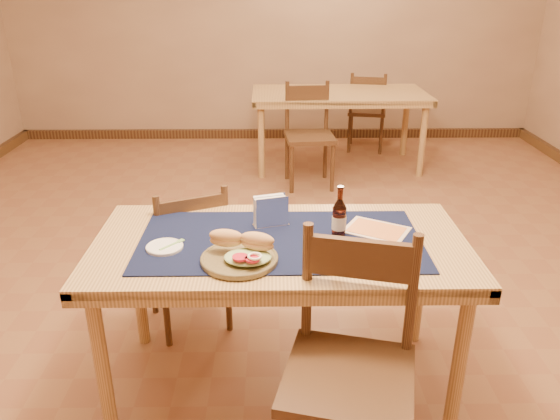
{
  "coord_description": "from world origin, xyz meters",
  "views": [
    {
      "loc": [
        -0.03,
        -2.89,
        1.79
      ],
      "look_at": [
        0.0,
        -0.7,
        0.85
      ],
      "focal_mm": 35.0,
      "sensor_mm": 36.0,
      "label": 1
    }
  ],
  "objects_px": {
    "napkin_holder": "(271,212)",
    "beer_bottle": "(339,219)",
    "main_table": "(280,258)",
    "chair_main_far": "(189,254)",
    "back_table": "(339,100)",
    "chair_main_near": "(350,365)",
    "sandwich_plate": "(242,254)"
  },
  "relations": [
    {
      "from": "main_table",
      "to": "chair_main_far",
      "type": "distance_m",
      "value": 0.7
    },
    {
      "from": "back_table",
      "to": "beer_bottle",
      "type": "distance_m",
      "value": 3.23
    },
    {
      "from": "beer_bottle",
      "to": "napkin_holder",
      "type": "xyz_separation_m",
      "value": [
        -0.29,
        0.12,
        -0.02
      ]
    },
    {
      "from": "back_table",
      "to": "chair_main_far",
      "type": "bearing_deg",
      "value": -111.71
    },
    {
      "from": "sandwich_plate",
      "to": "main_table",
      "type": "bearing_deg",
      "value": 50.86
    },
    {
      "from": "napkin_holder",
      "to": "beer_bottle",
      "type": "bearing_deg",
      "value": -22.66
    },
    {
      "from": "back_table",
      "to": "chair_main_near",
      "type": "xyz_separation_m",
      "value": [
        -0.38,
        -3.74,
        -0.16
      ]
    },
    {
      "from": "back_table",
      "to": "chair_main_far",
      "type": "distance_m",
      "value": 2.98
    },
    {
      "from": "back_table",
      "to": "chair_main_far",
      "type": "relative_size",
      "value": 2.0
    },
    {
      "from": "sandwich_plate",
      "to": "napkin_holder",
      "type": "bearing_deg",
      "value": 71.18
    },
    {
      "from": "chair_main_far",
      "to": "sandwich_plate",
      "type": "height_order",
      "value": "sandwich_plate"
    },
    {
      "from": "beer_bottle",
      "to": "napkin_holder",
      "type": "bearing_deg",
      "value": 157.34
    },
    {
      "from": "back_table",
      "to": "chair_main_far",
      "type": "xyz_separation_m",
      "value": [
        -1.1,
        -2.76,
        -0.23
      ]
    },
    {
      "from": "chair_main_near",
      "to": "sandwich_plate",
      "type": "distance_m",
      "value": 0.59
    },
    {
      "from": "main_table",
      "to": "sandwich_plate",
      "type": "bearing_deg",
      "value": -129.14
    },
    {
      "from": "chair_main_far",
      "to": "napkin_holder",
      "type": "height_order",
      "value": "napkin_holder"
    },
    {
      "from": "chair_main_far",
      "to": "napkin_holder",
      "type": "bearing_deg",
      "value": -36.11
    },
    {
      "from": "chair_main_near",
      "to": "beer_bottle",
      "type": "distance_m",
      "value": 0.64
    },
    {
      "from": "sandwich_plate",
      "to": "napkin_holder",
      "type": "distance_m",
      "value": 0.36
    },
    {
      "from": "napkin_holder",
      "to": "chair_main_far",
      "type": "bearing_deg",
      "value": 143.89
    },
    {
      "from": "main_table",
      "to": "napkin_holder",
      "type": "bearing_deg",
      "value": 105.42
    },
    {
      "from": "back_table",
      "to": "beer_bottle",
      "type": "xyz_separation_m",
      "value": [
        -0.37,
        -3.2,
        0.17
      ]
    },
    {
      "from": "beer_bottle",
      "to": "napkin_holder",
      "type": "relative_size",
      "value": 1.37
    },
    {
      "from": "chair_main_near",
      "to": "sandwich_plate",
      "type": "xyz_separation_m",
      "value": [
        -0.4,
        0.33,
        0.28
      ]
    },
    {
      "from": "back_table",
      "to": "chair_main_near",
      "type": "bearing_deg",
      "value": -95.75
    },
    {
      "from": "chair_main_far",
      "to": "chair_main_near",
      "type": "xyz_separation_m",
      "value": [
        0.72,
        -0.98,
        0.07
      ]
    },
    {
      "from": "chair_main_far",
      "to": "sandwich_plate",
      "type": "bearing_deg",
      "value": -63.76
    },
    {
      "from": "sandwich_plate",
      "to": "napkin_holder",
      "type": "xyz_separation_m",
      "value": [
        0.11,
        0.34,
        0.03
      ]
    },
    {
      "from": "back_table",
      "to": "napkin_holder",
      "type": "height_order",
      "value": "napkin_holder"
    },
    {
      "from": "main_table",
      "to": "chair_main_near",
      "type": "distance_m",
      "value": 0.59
    },
    {
      "from": "beer_bottle",
      "to": "main_table",
      "type": "bearing_deg",
      "value": -174.47
    },
    {
      "from": "sandwich_plate",
      "to": "back_table",
      "type": "bearing_deg",
      "value": 77.2
    }
  ]
}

